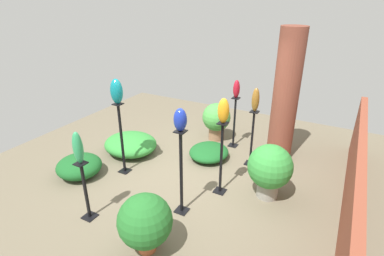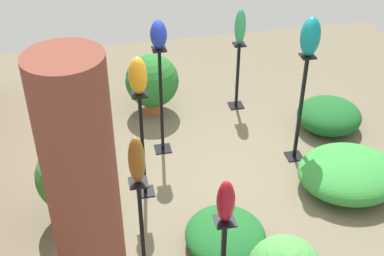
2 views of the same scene
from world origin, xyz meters
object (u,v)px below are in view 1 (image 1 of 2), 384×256
potted_plant_mid_right (145,221)px  pedestal_ruby (234,125)px  art_vase_ruby (236,89)px  art_vase_amber (223,111)px  potted_plant_front_left (270,168)px  pedestal_jade (86,194)px  art_vase_bronze (256,100)px  pedestal_bronze (252,141)px  art_vase_jade (78,148)px  pedestal_cobalt (181,176)px  art_vase_teal (117,91)px  pedestal_amber (221,162)px  art_vase_cobalt (180,120)px  potted_plant_walkway_edge (216,119)px  brick_pillar (286,97)px  pedestal_teal (122,142)px

potted_plant_mid_right → pedestal_ruby: bearing=-178.4°
pedestal_ruby → art_vase_ruby: size_ratio=2.97×
art_vase_amber → potted_plant_front_left: art_vase_amber is taller
pedestal_jade → art_vase_bronze: bearing=148.5°
pedestal_ruby → pedestal_jade: bearing=-17.9°
pedestal_bronze → art_vase_jade: bearing=-31.5°
pedestal_cobalt → pedestal_bronze: pedestal_cobalt is taller
potted_plant_front_left → art_vase_bronze: bearing=-146.2°
art_vase_bronze → art_vase_amber: bearing=-7.9°
pedestal_jade → art_vase_teal: bearing=-163.3°
pedestal_ruby → art_vase_bronze: size_ratio=2.50×
art_vase_ruby → potted_plant_front_left: size_ratio=0.40×
pedestal_ruby → pedestal_amber: (1.75, 0.44, 0.08)m
pedestal_ruby → art_vase_cobalt: (2.52, 0.11, 1.05)m
potted_plant_mid_right → potted_plant_walkway_edge: (-3.57, -0.59, 0.04)m
pedestal_cobalt → art_vase_cobalt: bearing=0.0°
pedestal_cobalt → potted_plant_walkway_edge: 2.73m
pedestal_ruby → potted_plant_front_left: (1.49, 1.20, 0.03)m
brick_pillar → art_vase_teal: bearing=-50.9°
pedestal_bronze → potted_plant_mid_right: (2.84, -0.50, -0.04)m
pedestal_amber → art_vase_bronze: 1.40m
brick_pillar → art_vase_cobalt: size_ratio=7.88×
pedestal_teal → potted_plant_front_left: size_ratio=1.46×
art_vase_amber → pedestal_bronze: bearing=172.1°
pedestal_ruby → art_vase_ruby: 0.82m
pedestal_cobalt → potted_plant_front_left: (-1.03, 1.09, -0.10)m
pedestal_cobalt → art_vase_ruby: size_ratio=3.64×
pedestal_ruby → art_vase_amber: art_vase_amber is taller
brick_pillar → potted_plant_mid_right: 3.65m
art_vase_jade → art_vase_cobalt: art_vase_cobalt is taller
potted_plant_mid_right → art_vase_cobalt: bearing=179.2°
pedestal_bronze → art_vase_amber: 1.54m
pedestal_ruby → pedestal_cobalt: pedestal_cobalt is taller
art_vase_jade → art_vase_cobalt: bearing=124.3°
pedestal_jade → art_vase_amber: size_ratio=2.37×
pedestal_jade → potted_plant_mid_right: size_ratio=1.14×
art_vase_amber → potted_plant_front_left: size_ratio=0.43×
art_vase_cobalt → potted_plant_front_left: 1.82m
potted_plant_front_left → brick_pillar: bearing=-173.4°
art_vase_jade → potted_plant_front_left: 3.00m
art_vase_amber → art_vase_jade: bearing=-43.8°
pedestal_cobalt → potted_plant_front_left: bearing=133.6°
brick_pillar → potted_plant_front_left: size_ratio=2.78×
pedestal_jade → potted_plant_mid_right: (0.10, 1.18, 0.04)m
pedestal_cobalt → art_vase_jade: (0.81, -1.19, 0.57)m
pedestal_bronze → art_vase_ruby: bearing=-134.8°
brick_pillar → art_vase_jade: 3.94m
brick_pillar → potted_plant_front_left: brick_pillar is taller
pedestal_amber → pedestal_bronze: 1.17m
art_vase_amber → potted_plant_front_left: bearing=109.2°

